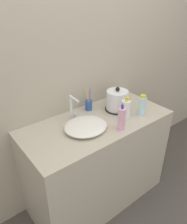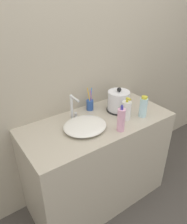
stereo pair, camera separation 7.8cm
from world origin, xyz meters
name	(u,v)px [view 2 (the right image)]	position (x,y,z in m)	size (l,w,h in m)	color
ground_plane	(116,216)	(0.00, 0.00, 0.00)	(12.00, 12.00, 0.00)	#47423D
wall_back	(76,60)	(0.00, 0.59, 1.30)	(6.00, 0.04, 2.60)	#ADA38E
vanity_counter	(97,162)	(0.00, 0.29, 0.44)	(1.25, 0.57, 0.87)	#B7AD99
sink_basin	(85,126)	(-0.14, 0.26, 0.90)	(0.34, 0.30, 0.05)	silver
faucet	(73,106)	(-0.14, 0.44, 0.99)	(0.06, 0.12, 0.21)	silver
electric_kettle	(118,102)	(0.26, 0.34, 0.95)	(0.20, 0.20, 0.22)	black
toothbrush_cup	(90,104)	(0.06, 0.49, 0.92)	(0.06, 0.06, 0.21)	#2D519E
lotion_bottle	(126,110)	(0.21, 0.18, 0.95)	(0.08, 0.08, 0.19)	white
shampoo_bottle	(118,97)	(0.37, 0.46, 0.92)	(0.07, 0.07, 0.11)	#28282D
mouthwash_bottle	(143,107)	(0.35, 0.14, 0.96)	(0.06, 0.06, 0.18)	silver
hand_cream_bottle	(121,120)	(0.06, 0.09, 0.96)	(0.06, 0.06, 0.22)	#EAA8C6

